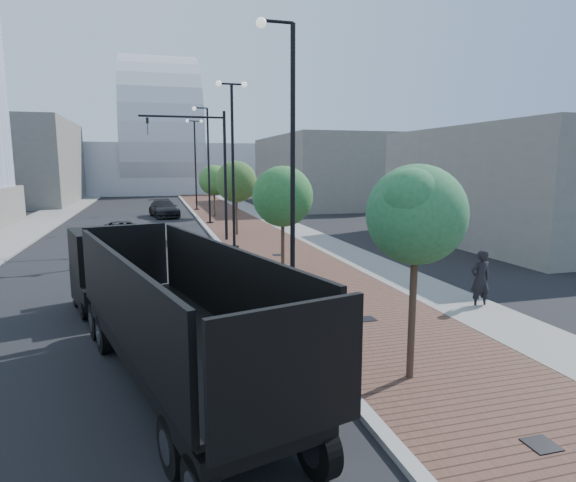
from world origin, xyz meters
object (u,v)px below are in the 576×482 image
object	(u,v)px
dump_truck	(136,294)
pedestrian	(480,279)
dark_car_mid	(122,232)
white_sedan	(123,242)

from	to	relation	value
dump_truck	pedestrian	world-z (taller)	dump_truck
dump_truck	dark_car_mid	world-z (taller)	dump_truck
white_sedan	dark_car_mid	bearing A→B (deg)	84.01
dump_truck	white_sedan	xyz separation A→B (m)	(-1.06, 13.45, -0.63)
pedestrian	dump_truck	bearing A→B (deg)	-0.73
dark_car_mid	white_sedan	bearing A→B (deg)	-94.20
white_sedan	dark_car_mid	distance (m)	4.77
dark_car_mid	pedestrian	bearing A→B (deg)	-63.63
dark_car_mid	dump_truck	bearing A→B (deg)	-93.64
dark_car_mid	pedestrian	distance (m)	22.02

